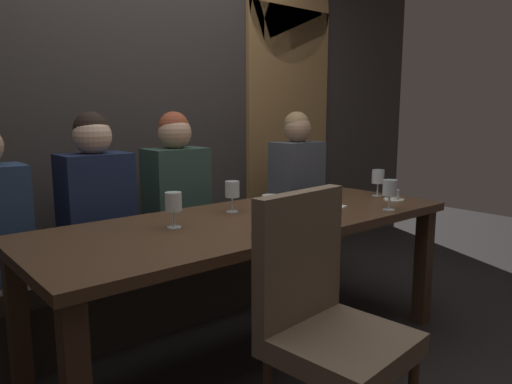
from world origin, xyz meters
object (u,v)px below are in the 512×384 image
at_px(wine_glass_end_left, 378,177).
at_px(espresso_cup, 394,196).
at_px(chair_near_side, 323,312).
at_px(dining_table, 253,234).
at_px(wine_glass_near_left, 270,207).
at_px(diner_bearded, 96,193).
at_px(diner_far_end, 176,183).
at_px(wine_glass_center_front, 233,190).
at_px(wine_glass_end_right, 173,203).
at_px(wine_glass_center_back, 390,189).
at_px(diner_near_end, 297,170).
at_px(banquette_bench, 182,278).

distance_m(wine_glass_end_left, espresso_cup, 0.19).
bearing_deg(chair_near_side, wine_glass_end_left, 28.59).
xyz_separation_m(dining_table, wine_glass_near_left, (-0.13, -0.27, 0.20)).
distance_m(dining_table, diner_bearded, 0.88).
bearing_deg(dining_table, diner_far_end, 90.70).
height_order(diner_far_end, espresso_cup, diner_far_end).
height_order(diner_far_end, wine_glass_center_front, diner_far_end).
distance_m(wine_glass_near_left, wine_glass_center_front, 0.46).
relative_size(diner_far_end, espresso_cup, 6.77).
relative_size(dining_table, wine_glass_end_right, 13.41).
xyz_separation_m(diner_bearded, wine_glass_center_back, (1.20, -1.01, 0.02)).
distance_m(dining_table, wine_glass_end_left, 1.01).
distance_m(diner_near_end, wine_glass_near_left, 1.46).
bearing_deg(diner_near_end, espresso_cup, -93.15).
relative_size(diner_bearded, wine_glass_center_back, 4.96).
xyz_separation_m(wine_glass_end_left, wine_glass_end_right, (-1.41, 0.09, -0.00)).
distance_m(banquette_bench, diner_near_end, 1.16).
height_order(dining_table, wine_glass_end_left, wine_glass_end_left).
xyz_separation_m(diner_far_end, wine_glass_center_back, (0.68, -1.06, 0.02)).
height_order(dining_table, wine_glass_center_front, wine_glass_center_front).
relative_size(wine_glass_near_left, wine_glass_center_front, 1.00).
distance_m(diner_bearded, wine_glass_near_left, 1.03).
relative_size(wine_glass_near_left, wine_glass_center_back, 1.00).
bearing_deg(diner_bearded, diner_near_end, -0.02).
bearing_deg(chair_near_side, diner_near_end, 47.94).
height_order(banquette_bench, diner_bearded, diner_bearded).
bearing_deg(espresso_cup, wine_glass_center_front, 159.19).
relative_size(banquette_bench, wine_glass_end_left, 15.24).
distance_m(wine_glass_near_left, wine_glass_end_left, 1.15).
xyz_separation_m(diner_near_end, wine_glass_near_left, (-1.11, -0.95, 0.02)).
distance_m(wine_glass_end_right, espresso_cup, 1.38).
bearing_deg(wine_glass_end_left, diner_near_end, 90.53).
distance_m(wine_glass_end_right, wine_glass_center_front, 0.43).
height_order(dining_table, diner_near_end, diner_near_end).
height_order(dining_table, diner_bearded, diner_bearded).
bearing_deg(diner_near_end, dining_table, -145.53).
xyz_separation_m(chair_near_side, wine_glass_near_left, (0.15, 0.45, 0.29)).
xyz_separation_m(banquette_bench, diner_bearded, (-0.53, -0.02, 0.61)).
distance_m(dining_table, diner_far_end, 0.74).
bearing_deg(wine_glass_end_left, chair_near_side, -151.41).
bearing_deg(banquette_bench, wine_glass_center_back, -57.02).
bearing_deg(wine_glass_center_front, wine_glass_near_left, -106.59).
distance_m(diner_near_end, espresso_cup, 0.87).
distance_m(diner_bearded, espresso_cup, 1.70).
distance_m(diner_far_end, diner_near_end, 1.00).
xyz_separation_m(wine_glass_end_left, espresso_cup, (-0.05, -0.16, -0.09)).
bearing_deg(wine_glass_center_back, espresso_cup, 29.09).
bearing_deg(diner_far_end, wine_glass_center_front, -88.65).
bearing_deg(chair_near_side, wine_glass_end_right, 99.95).
bearing_deg(wine_glass_end_left, diner_bearded, 155.05).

